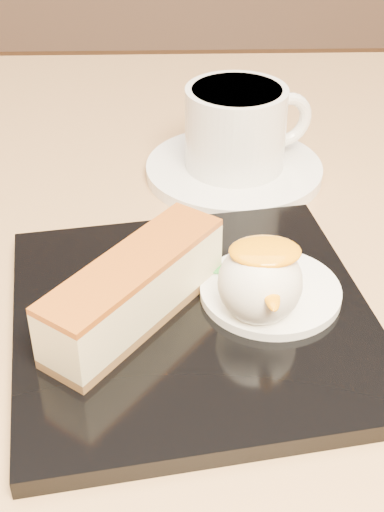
{
  "coord_description": "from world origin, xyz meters",
  "views": [
    {
      "loc": [
        -0.0,
        -0.44,
        1.02
      ],
      "look_at": [
        0.0,
        -0.08,
        0.76
      ],
      "focal_mm": 50.0,
      "sensor_mm": 36.0,
      "label": 1
    }
  ],
  "objects_px": {
    "saucer": "(234,170)",
    "coffee_cup": "(238,126)",
    "table": "(184,387)",
    "dessert_plate": "(193,319)",
    "ice_cream_scoop": "(260,283)",
    "cheesecake": "(135,290)"
  },
  "relations": [
    {
      "from": "saucer",
      "to": "coffee_cup",
      "type": "bearing_deg",
      "value": 18.67
    },
    {
      "from": "table",
      "to": "dessert_plate",
      "type": "height_order",
      "value": "dessert_plate"
    },
    {
      "from": "table",
      "to": "dessert_plate",
      "type": "bearing_deg",
      "value": -87.15
    },
    {
      "from": "table",
      "to": "ice_cream_scoop",
      "type": "height_order",
      "value": "ice_cream_scoop"
    },
    {
      "from": "ice_cream_scoop",
      "to": "cheesecake",
      "type": "bearing_deg",
      "value": 180.0
    },
    {
      "from": "ice_cream_scoop",
      "to": "coffee_cup",
      "type": "bearing_deg",
      "value": 89.23
    },
    {
      "from": "dessert_plate",
      "to": "coffee_cup",
      "type": "distance_m",
      "value": 0.21
    },
    {
      "from": "dessert_plate",
      "to": "ice_cream_scoop",
      "type": "relative_size",
      "value": 4.31
    },
    {
      "from": "cheesecake",
      "to": "dessert_plate",
      "type": "bearing_deg",
      "value": -44.84
    },
    {
      "from": "dessert_plate",
      "to": "ice_cream_scoop",
      "type": "xyz_separation_m",
      "value": [
        0.04,
        -0.01,
        0.03
      ]
    },
    {
      "from": "table",
      "to": "ice_cream_scoop",
      "type": "relative_size",
      "value": 15.66
    },
    {
      "from": "cheesecake",
      "to": "ice_cream_scoop",
      "type": "bearing_deg",
      "value": -52.97
    },
    {
      "from": "table",
      "to": "ice_cream_scoop",
      "type": "bearing_deg",
      "value": -66.68
    },
    {
      "from": "cheesecake",
      "to": "saucer",
      "type": "distance_m",
      "value": 0.22
    },
    {
      "from": "dessert_plate",
      "to": "saucer",
      "type": "distance_m",
      "value": 0.2
    },
    {
      "from": "cheesecake",
      "to": "table",
      "type": "bearing_deg",
      "value": 20.95
    },
    {
      "from": "dessert_plate",
      "to": "cheesecake",
      "type": "height_order",
      "value": "cheesecake"
    },
    {
      "from": "dessert_plate",
      "to": "cheesecake",
      "type": "bearing_deg",
      "value": -171.87
    },
    {
      "from": "table",
      "to": "cheesecake",
      "type": "distance_m",
      "value": 0.22
    },
    {
      "from": "coffee_cup",
      "to": "cheesecake",
      "type": "bearing_deg",
      "value": -129.69
    },
    {
      "from": "cheesecake",
      "to": "ice_cream_scoop",
      "type": "xyz_separation_m",
      "value": [
        0.07,
        0.0,
        0.0
      ]
    },
    {
      "from": "cheesecake",
      "to": "ice_cream_scoop",
      "type": "height_order",
      "value": "ice_cream_scoop"
    }
  ]
}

